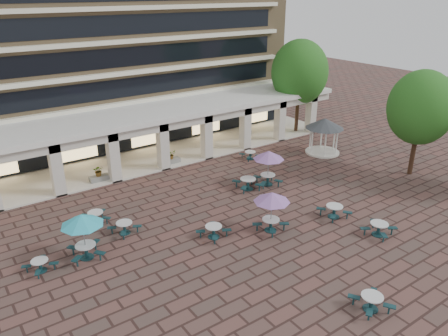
{
  "coord_description": "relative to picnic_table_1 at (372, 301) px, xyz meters",
  "views": [
    {
      "loc": [
        -13.04,
        -17.66,
        13.88
      ],
      "look_at": [
        1.54,
        3.0,
        3.38
      ],
      "focal_mm": 35.0,
      "sensor_mm": 36.0,
      "label": 1
    }
  ],
  "objects": [
    {
      "name": "tree_east_a",
      "position": [
        15.87,
        8.41,
        4.97
      ],
      "size": [
        4.99,
        4.99,
        8.31
      ],
      "color": "#392417",
      "rests_on": "ground"
    },
    {
      "name": "picnic_table_9",
      "position": [
        -6.59,
        12.99,
        -0.02
      ],
      "size": [
        1.94,
        1.94,
        0.73
      ],
      "rotation": [
        0.0,
        0.0,
        0.29
      ],
      "color": "#123436",
      "rests_on": "ground"
    },
    {
      "name": "picnic_table_6",
      "position": [
        0.87,
        8.1,
        1.73
      ],
      "size": [
        2.23,
        2.23,
        2.58
      ],
      "rotation": [
        0.0,
        0.0,
        0.21
      ],
      "color": "#123436",
      "rests_on": "ground"
    },
    {
      "name": "picnic_table_3",
      "position": [
        5.85,
        3.95,
        0.02
      ],
      "size": [
        2.03,
        2.03,
        0.8
      ],
      "rotation": [
        0.0,
        0.0,
        0.21
      ],
      "color": "#123436",
      "rests_on": "ground"
    },
    {
      "name": "gazebo",
      "position": [
        13.68,
        15.79,
        1.94
      ],
      "size": [
        3.42,
        3.42,
        3.18
      ],
      "rotation": [
        0.0,
        0.0,
        -0.16
      ],
      "color": "beige",
      "rests_on": "ground"
    },
    {
      "name": "picnic_table_5",
      "position": [
        -2.42,
        9.49,
        -0.0
      ],
      "size": [
        1.99,
        1.99,
        0.76
      ],
      "rotation": [
        0.0,
        0.0,
        0.27
      ],
      "color": "#123436",
      "rests_on": "ground"
    },
    {
      "name": "ground",
      "position": [
        -1.9,
        8.32,
        -0.46
      ],
      "size": [
        120.0,
        120.0,
        0.0
      ],
      "primitive_type": "plane",
      "color": "brown",
      "rests_on": "ground"
    },
    {
      "name": "picnic_table_1",
      "position": [
        0.0,
        0.0,
        0.0
      ],
      "size": [
        1.98,
        1.98,
        0.77
      ],
      "rotation": [
        0.0,
        0.0,
        -0.24
      ],
      "color": "#123436",
      "rests_on": "ground"
    },
    {
      "name": "picnic_table_10",
      "position": [
        3.41,
        13.6,
        0.06
      ],
      "size": [
        2.2,
        2.2,
        0.87
      ],
      "rotation": [
        0.0,
        0.0,
        -0.21
      ],
      "color": "#123436",
      "rests_on": "ground"
    },
    {
      "name": "retail_arcade",
      "position": [
        -1.9,
        23.12,
        2.54
      ],
      "size": [
        42.0,
        6.6,
        4.4
      ],
      "color": "white",
      "rests_on": "ground"
    },
    {
      "name": "tree_east_c",
      "position": [
        16.11,
        21.73,
        5.64
      ],
      "size": [
        5.6,
        5.6,
        9.33
      ],
      "color": "#392417",
      "rests_on": "ground"
    },
    {
      "name": "planter_right",
      "position": [
        1.18,
        21.22,
        0.06
      ],
      "size": [
        1.5,
        0.67,
        1.28
      ],
      "color": "gray",
      "rests_on": "ground"
    },
    {
      "name": "picnic_table_13",
      "position": [
        7.37,
        18.32,
        -0.04
      ],
      "size": [
        1.66,
        1.66,
        0.7
      ],
      "rotation": [
        0.0,
        0.0,
        -0.09
      ],
      "color": "#123436",
      "rests_on": "ground"
    },
    {
      "name": "picnic_table_12",
      "position": [
        -11.77,
        11.94,
        -0.06
      ],
      "size": [
        1.8,
        1.8,
        0.66
      ],
      "rotation": [
        0.0,
        0.0,
        0.37
      ],
      "color": "#123436",
      "rests_on": "ground"
    },
    {
      "name": "picnic_table_8",
      "position": [
        -7.55,
        15.28,
        -0.02
      ],
      "size": [
        1.74,
        1.74,
        0.73
      ],
      "rotation": [
        0.0,
        0.0,
        -0.08
      ],
      "color": "#123436",
      "rests_on": "ground"
    },
    {
      "name": "planter_left",
      "position": [
        -5.1,
        21.22,
        0.13
      ],
      "size": [
        1.5,
        0.92,
        1.36
      ],
      "color": "gray",
      "rests_on": "ground"
    },
    {
      "name": "picnic_table_4",
      "position": [
        -9.37,
        11.75,
        1.83
      ],
      "size": [
        2.33,
        2.33,
        2.69
      ],
      "rotation": [
        0.0,
        0.0,
        -0.14
      ],
      "color": "#123436",
      "rests_on": "ground"
    },
    {
      "name": "apartment_building",
      "position": [
        -1.9,
        33.79,
        12.14
      ],
      "size": [
        40.0,
        15.5,
        25.2
      ],
      "color": "#9B8057",
      "rests_on": "ground"
    },
    {
      "name": "picnic_table_7",
      "position": [
        5.37,
        7.02,
        0.03
      ],
      "size": [
        2.0,
        2.0,
        0.81
      ],
      "rotation": [
        0.0,
        0.0,
        -0.14
      ],
      "color": "#123436",
      "rests_on": "ground"
    },
    {
      "name": "picnic_table_11",
      "position": [
        5.13,
        13.37,
        1.83
      ],
      "size": [
        2.34,
        2.34,
        2.7
      ],
      "rotation": [
        0.0,
        0.0,
        -0.3
      ],
      "color": "#123436",
      "rests_on": "ground"
    }
  ]
}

